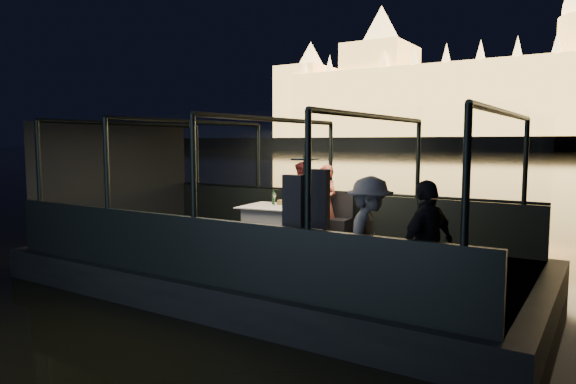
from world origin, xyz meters
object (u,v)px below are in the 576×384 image
Objects in this scene: dining_table_central at (282,227)px; passenger_stripe at (369,232)px; chair_port_right at (338,220)px; wine_bottle at (273,196)px; passenger_dark at (427,238)px; person_woman_coral at (326,203)px; person_man_maroon at (304,201)px; chair_port_left at (296,217)px; coat_stand at (304,224)px.

passenger_stripe reaches higher than dining_table_central.
wine_bottle is (-0.95, -0.77, 0.47)m from chair_port_right.
wine_bottle is at bearing -103.21° from passenger_dark.
person_man_maroon reaches higher than person_woman_coral.
chair_port_left reaches higher than dining_table_central.
person_woman_coral reaches higher than chair_port_left.
dining_table_central is 0.97× the size of person_woman_coral.
wine_bottle is (-0.69, -0.78, 0.17)m from person_woman_coral.
person_woman_coral is 5.23× the size of wine_bottle.
passenger_dark reaches higher than person_woman_coral.
coat_stand is at bearing -70.39° from chair_port_left.
passenger_dark is at bearing -44.35° from person_man_maroon.
chair_port_left is 0.56× the size of coat_stand.
chair_port_left is 3.48× the size of wine_bottle.
chair_port_left is 0.66× the size of person_woman_coral.
passenger_dark reaches higher than person_man_maroon.
passenger_stripe is at bearing -37.45° from wine_bottle.
chair_port_right is at bearing 22.42° from passenger_stripe.
passenger_dark is at bearing 5.54° from coat_stand.
dining_table_central is at bearing -27.45° from wine_bottle.
dining_table_central is 5.07× the size of wine_bottle.
coat_stand is 3.19m from wine_bottle.
dining_table_central is 0.92m from chair_port_left.
dining_table_central is at bearing -131.04° from chair_port_right.
dining_table_central is 0.95× the size of passenger_stripe.
person_woman_coral is at bearing -11.95° from person_man_maroon.
passenger_dark is 5.28× the size of wine_bottle.
chair_port_right is 0.63× the size of passenger_dark.
coat_stand is 1.18× the size of person_woman_coral.
passenger_stripe reaches higher than chair_port_right.
chair_port_left is at bearing 105.84° from dining_table_central.
chair_port_right is 0.63× the size of person_woman_coral.
chair_port_right is at bearing 18.80° from person_woman_coral.
passenger_dark is (3.31, -2.10, 0.47)m from dining_table_central.
coat_stand is 1.17× the size of passenger_dark.
person_woman_coral is 1.05m from wine_bottle.
person_man_maroon is (-0.14, 1.03, 0.36)m from dining_table_central.
dining_table_central is at bearing 128.57° from coat_stand.
dining_table_central is 1.14m from chair_port_right.
passenger_stripe is 1.01× the size of passenger_dark.
dining_table_central is 0.94× the size of person_man_maroon.
person_woman_coral is (-1.41, 3.18, -0.15)m from coat_stand.
person_woman_coral is at bearing -8.76° from chair_port_left.
person_woman_coral is at bearing 113.86° from coat_stand.
person_man_maroon is 5.36× the size of wine_bottle.
chair_port_left is 0.70m from person_woman_coral.
dining_table_central is at bearing -103.60° from passenger_dark.
wine_bottle is at bearing 152.55° from dining_table_central.
passenger_stripe is at bearing -50.65° from person_man_maroon.
person_woman_coral is 4.22m from passenger_dark.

